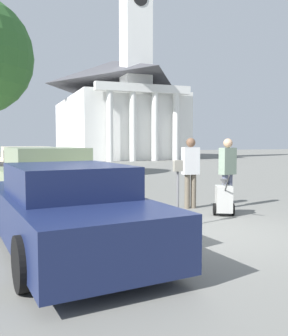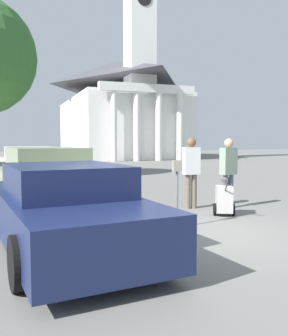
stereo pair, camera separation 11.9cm
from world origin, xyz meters
TOP-DOWN VIEW (x-y plane):
  - ground_plane at (0.00, 0.00)m, footprint 120.00×120.00m
  - parked_car_navy at (-2.54, -0.08)m, footprint 2.38×4.95m
  - parked_car_sage at (-2.54, 3.03)m, footprint 2.34×5.23m
  - parked_car_black at (-2.54, 6.34)m, footprint 2.35×5.37m
  - parked_car_cream at (-2.54, 9.66)m, footprint 2.52×5.30m
  - parking_meter at (-0.25, 0.60)m, footprint 0.18×0.09m
  - person_worker at (1.01, 2.44)m, footprint 0.43×0.24m
  - person_supervisor at (1.91, 2.14)m, footprint 0.46×0.30m
  - equipment_cart at (1.29, 1.34)m, footprint 0.61×0.97m
  - church at (8.18, 33.44)m, footprint 10.44×18.60m

SIDE VIEW (x-z plane):
  - ground_plane at x=0.00m, z-range 0.00..0.00m
  - equipment_cart at x=1.29m, z-range -0.11..0.89m
  - parked_car_navy at x=-2.54m, z-range -0.04..1.31m
  - parked_car_black at x=-2.54m, z-range -0.04..1.37m
  - parked_car_cream at x=-2.54m, z-range -0.05..1.45m
  - parked_car_sage at x=-2.54m, z-range -0.06..1.50m
  - parking_meter at x=-0.25m, z-range 0.26..1.60m
  - person_supervisor at x=1.91m, z-range 0.13..1.91m
  - person_worker at x=1.01m, z-range 0.13..1.92m
  - church at x=8.18m, z-range -6.93..18.40m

